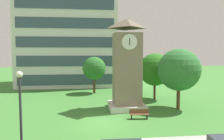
# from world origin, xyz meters

# --- Properties ---
(ground_plane) EXTENTS (160.00, 160.00, 0.00)m
(ground_plane) POSITION_xyz_m (0.00, 0.00, 0.00)
(ground_plane) COLOR #3D7A33
(office_building) EXTENTS (17.75, 12.31, 22.40)m
(office_building) POSITION_xyz_m (-4.92, 24.48, 11.20)
(office_building) COLOR silver
(office_building) RESTS_ON ground
(clock_tower) EXTENTS (3.85, 3.85, 9.80)m
(clock_tower) POSITION_xyz_m (3.01, 4.44, 4.36)
(clock_tower) COLOR gray
(clock_tower) RESTS_ON ground
(park_bench) EXTENTS (1.84, 0.64, 0.88)m
(park_bench) POSITION_xyz_m (3.54, 0.79, 0.46)
(park_bench) COLOR brown
(park_bench) RESTS_ON ground
(street_lamp) EXTENTS (0.36, 0.36, 5.10)m
(street_lamp) POSITION_xyz_m (-4.83, -6.15, 3.22)
(street_lamp) COLOR #333338
(street_lamp) RESTS_ON ground
(tree_by_building) EXTENTS (4.56, 4.56, 6.60)m
(tree_by_building) POSITION_xyz_m (8.60, 3.73, 4.31)
(tree_by_building) COLOR #513823
(tree_by_building) RESTS_ON ground
(tree_near_tower) EXTENTS (3.53, 3.53, 5.58)m
(tree_near_tower) POSITION_xyz_m (-0.31, 14.00, 3.80)
(tree_near_tower) COLOR #513823
(tree_near_tower) RESTS_ON ground
(tree_streetside) EXTENTS (4.25, 4.25, 6.10)m
(tree_streetside) POSITION_xyz_m (7.52, 8.72, 3.97)
(tree_streetside) COLOR #513823
(tree_streetside) RESTS_ON ground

